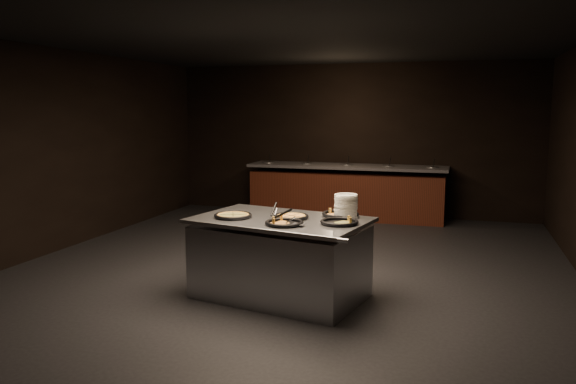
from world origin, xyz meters
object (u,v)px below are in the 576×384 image
at_px(plate_stack, 346,206).
at_px(serving_counter, 280,259).
at_px(pan_veggie_whole, 233,216).
at_px(pan_cheese_whole, 291,216).

bearing_deg(plate_stack, serving_counter, -158.11).
height_order(plate_stack, pan_veggie_whole, plate_stack).
bearing_deg(pan_veggie_whole, pan_cheese_whole, 12.43).
xyz_separation_m(serving_counter, pan_veggie_whole, (-0.51, -0.10, 0.47)).
xyz_separation_m(pan_veggie_whole, pan_cheese_whole, (0.62, 0.14, -0.00)).
distance_m(serving_counter, pan_veggie_whole, 0.70).
relative_size(serving_counter, plate_stack, 8.00).
xyz_separation_m(serving_counter, pan_cheese_whole, (0.11, 0.04, 0.47)).
distance_m(serving_counter, pan_cheese_whole, 0.49).
xyz_separation_m(serving_counter, plate_stack, (0.66, 0.27, 0.58)).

